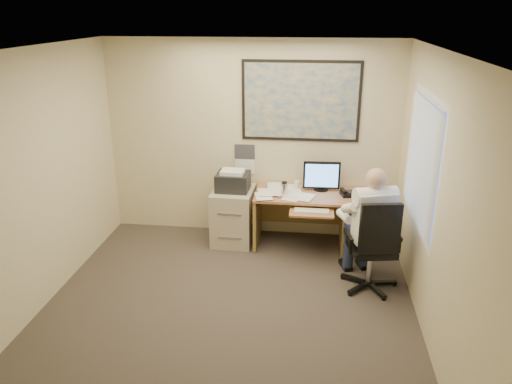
# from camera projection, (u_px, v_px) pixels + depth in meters

# --- Properties ---
(room_shell) EXTENTS (4.00, 4.50, 2.70)m
(room_shell) POSITION_uv_depth(u_px,v_px,m) (222.00, 199.00, 4.72)
(room_shell) COLOR #3C342E
(room_shell) RESTS_ON ground
(desk) EXTENTS (1.60, 0.97, 1.14)m
(desk) POSITION_uv_depth(u_px,v_px,m) (340.00, 215.00, 6.66)
(desk) COLOR #AB6F49
(desk) RESTS_ON ground
(world_map) EXTENTS (1.56, 0.03, 1.06)m
(world_map) POSITION_uv_depth(u_px,v_px,m) (301.00, 101.00, 6.53)
(world_map) COLOR #1E4C93
(world_map) RESTS_ON room_shell
(wall_calendar) EXTENTS (0.28, 0.01, 0.42)m
(wall_calendar) POSITION_uv_depth(u_px,v_px,m) (245.00, 159.00, 6.91)
(wall_calendar) COLOR white
(wall_calendar) RESTS_ON room_shell
(window_blinds) EXTENTS (0.06, 1.40, 1.30)m
(window_blinds) POSITION_uv_depth(u_px,v_px,m) (422.00, 162.00, 5.17)
(window_blinds) COLOR beige
(window_blinds) RESTS_ON room_shell
(filing_cabinet) EXTENTS (0.56, 0.66, 1.04)m
(filing_cabinet) POSITION_uv_depth(u_px,v_px,m) (233.00, 211.00, 6.81)
(filing_cabinet) COLOR #BDAF98
(filing_cabinet) RESTS_ON ground
(office_chair) EXTENTS (0.78, 0.78, 1.13)m
(office_chair) POSITION_uv_depth(u_px,v_px,m) (370.00, 263.00, 5.66)
(office_chair) COLOR black
(office_chair) RESTS_ON ground
(person) EXTENTS (0.82, 0.99, 1.43)m
(person) POSITION_uv_depth(u_px,v_px,m) (373.00, 229.00, 5.60)
(person) COLOR white
(person) RESTS_ON office_chair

